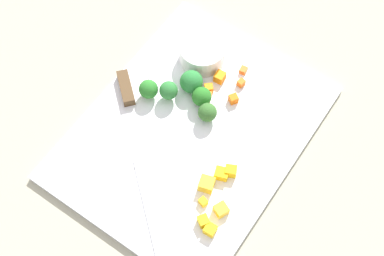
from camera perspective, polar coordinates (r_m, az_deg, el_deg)
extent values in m
plane|color=#9F9D85|center=(0.96, 0.00, -0.61)|extent=(4.00, 4.00, 0.00)
cube|color=white|center=(0.95, 0.00, -0.44)|extent=(0.45, 0.35, 0.01)
cylinder|color=white|center=(1.01, 1.06, 7.79)|extent=(0.08, 0.08, 0.04)
cube|color=silver|center=(0.89, -3.96, -8.64)|extent=(0.15, 0.17, 0.00)
cube|color=#523A21|center=(0.98, -7.00, 3.96)|extent=(0.06, 0.06, 0.02)
cube|color=orange|center=(0.99, 5.09, 4.67)|extent=(0.01, 0.01, 0.01)
cube|color=orange|center=(1.01, 5.33, 5.97)|extent=(0.02, 0.01, 0.01)
cube|color=orange|center=(0.97, 1.57, 3.30)|extent=(0.02, 0.02, 0.01)
cube|color=orange|center=(0.99, 2.88, 5.29)|extent=(0.02, 0.02, 0.02)
cube|color=orange|center=(0.98, 1.73, 4.13)|extent=(0.02, 0.02, 0.01)
cube|color=orange|center=(0.97, 4.30, 3.02)|extent=(0.02, 0.02, 0.02)
cube|color=yellow|center=(0.90, 3.07, -4.74)|extent=(0.03, 0.03, 0.02)
cube|color=yellow|center=(0.89, 1.52, -5.82)|extent=(0.03, 0.03, 0.02)
cube|color=yellow|center=(0.88, 1.19, -9.60)|extent=(0.02, 0.02, 0.02)
cube|color=yellow|center=(0.91, 4.04, -4.47)|extent=(0.02, 0.02, 0.02)
cube|color=yellow|center=(0.87, 1.90, -10.46)|extent=(0.02, 0.02, 0.02)
cube|color=yellow|center=(0.89, 1.16, -7.63)|extent=(0.01, 0.02, 0.01)
cube|color=yellow|center=(0.88, 3.03, -8.44)|extent=(0.03, 0.03, 0.02)
cylinder|color=#84B165|center=(0.98, -0.06, 4.32)|extent=(0.01, 0.01, 0.01)
sphere|color=#287833|center=(0.97, -0.06, 4.81)|extent=(0.04, 0.04, 0.04)
cylinder|color=#83C267|center=(0.97, -2.39, 3.41)|extent=(0.01, 0.01, 0.01)
sphere|color=#2C7734|center=(0.96, -2.43, 3.91)|extent=(0.03, 0.03, 0.03)
cylinder|color=#93AE68|center=(0.95, 1.58, 1.19)|extent=(0.01, 0.01, 0.01)
sphere|color=#34662A|center=(0.94, 1.61, 1.63)|extent=(0.03, 0.03, 0.03)
cylinder|color=#95AC67|center=(0.98, -4.46, 3.56)|extent=(0.01, 0.01, 0.01)
sphere|color=#297727|center=(0.96, -4.52, 4.03)|extent=(0.03, 0.03, 0.03)
cylinder|color=#95B16B|center=(0.97, 1.00, 2.81)|extent=(0.01, 0.01, 0.01)
sphere|color=#267222|center=(0.96, 1.01, 3.26)|extent=(0.03, 0.03, 0.03)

